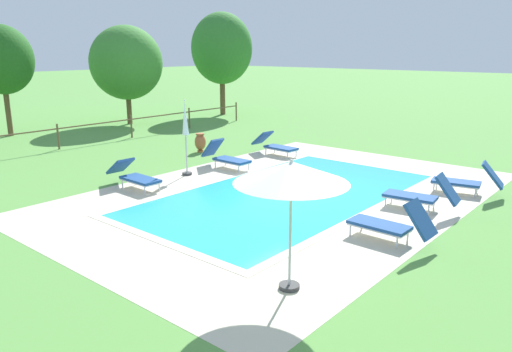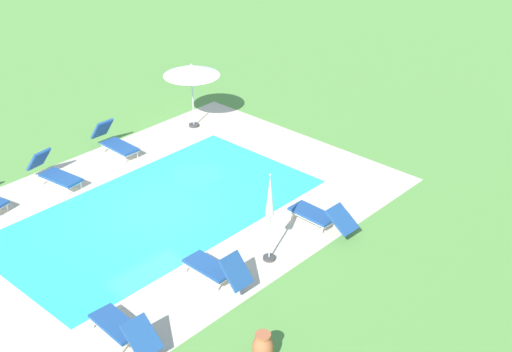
{
  "view_description": "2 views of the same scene",
  "coord_description": "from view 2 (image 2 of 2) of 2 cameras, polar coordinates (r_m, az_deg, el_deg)",
  "views": [
    {
      "loc": [
        -10.89,
        -7.98,
        4.01
      ],
      "look_at": [
        -0.83,
        0.5,
        0.6
      ],
      "focal_mm": 34.58,
      "sensor_mm": 36.0,
      "label": 1
    },
    {
      "loc": [
        10.76,
        13.6,
        10.49
      ],
      "look_at": [
        -1.92,
        1.97,
        1.09
      ],
      "focal_mm": 50.41,
      "sensor_mm": 36.0,
      "label": 2
    }
  ],
  "objects": [
    {
      "name": "sun_lounger_north_near_steps",
      "position": [
        15.79,
        -10.48,
        -11.79
      ],
      "size": [
        0.73,
        2.01,
        0.87
      ],
      "color": "navy",
      "rests_on": "ground"
    },
    {
      "name": "sun_lounger_north_far",
      "position": [
        19.28,
        5.18,
        -3.15
      ],
      "size": [
        0.66,
        2.03,
        0.82
      ],
      "color": "navy",
      "rests_on": "ground"
    },
    {
      "name": "patio_umbrella_open_foreground",
      "position": [
        24.45,
        -5.14,
        8.32
      ],
      "size": [
        1.92,
        1.92,
        2.29
      ],
      "color": "#383838",
      "rests_on": "ground"
    },
    {
      "name": "sun_lounger_north_end",
      "position": [
        23.56,
        -11.15,
        2.69
      ],
      "size": [
        0.63,
        1.85,
        1.01
      ],
      "color": "navy",
      "rests_on": "ground"
    },
    {
      "name": "swimming_pool_water",
      "position": [
        20.27,
        -7.8,
        -2.81
      ],
      "size": [
        9.07,
        4.81,
        0.01
      ],
      "primitive_type": "cube",
      "color": "#2DB7C6",
      "rests_on": "ground"
    },
    {
      "name": "patio_umbrella_closed_row_west",
      "position": [
        17.32,
        1.1,
        -2.4
      ],
      "size": [
        0.32,
        0.32,
        2.45
      ],
      "color": "#383838",
      "rests_on": "ground"
    },
    {
      "name": "terracotta_urn_near_fence",
      "position": [
        15.05,
        0.55,
        -13.44
      ],
      "size": [
        0.44,
        0.44,
        0.75
      ],
      "color": "#A85B38",
      "rests_on": "ground"
    },
    {
      "name": "pool_coping_rim",
      "position": [
        20.27,
        -7.81,
        -2.8
      ],
      "size": [
        9.55,
        5.29,
        0.01
      ],
      "color": "beige",
      "rests_on": "ground"
    },
    {
      "name": "pool_deck_paving",
      "position": [
        20.27,
        -7.8,
        -2.81
      ],
      "size": [
        13.27,
        9.01,
        0.01
      ],
      "primitive_type": "cube",
      "color": "beige",
      "rests_on": "ground"
    },
    {
      "name": "ground_plane",
      "position": [
        20.27,
        -7.8,
        -2.82
      ],
      "size": [
        160.0,
        160.0,
        0.0
      ],
      "primitive_type": "plane",
      "color": "#599342"
    },
    {
      "name": "sun_lounger_south_mid",
      "position": [
        22.07,
        -15.71,
        0.26
      ],
      "size": [
        0.82,
        1.9,
        1.0
      ],
      "color": "navy",
      "rests_on": "ground"
    },
    {
      "name": "sun_lounger_south_near_corner",
      "position": [
        17.22,
        -3.13,
        -7.32
      ],
      "size": [
        0.62,
        1.88,
        0.97
      ],
      "color": "navy",
      "rests_on": "ground"
    }
  ]
}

